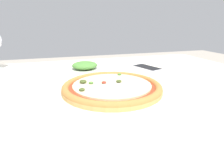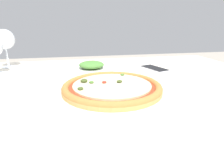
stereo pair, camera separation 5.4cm
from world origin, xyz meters
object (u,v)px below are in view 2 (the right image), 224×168
object	(u,v)px
pizza_plate	(112,88)
dining_table	(103,112)
side_plate	(92,67)
cell_phone	(154,69)
wine_glass_far_right	(4,40)

from	to	relation	value
pizza_plate	dining_table	bearing A→B (deg)	116.57
dining_table	pizza_plate	xyz separation A→B (m)	(0.02, -0.04, 0.10)
side_plate	cell_phone	bearing A→B (deg)	-10.32
dining_table	wine_glass_far_right	xyz separation A→B (m)	(-0.40, 0.40, 0.21)
cell_phone	side_plate	distance (m)	0.29
cell_phone	wine_glass_far_right	bearing A→B (deg)	163.96
dining_table	pizza_plate	distance (m)	0.11
pizza_plate	side_plate	distance (m)	0.30
dining_table	wine_glass_far_right	bearing A→B (deg)	135.09
wine_glass_far_right	side_plate	bearing A→B (deg)	-20.00
dining_table	side_plate	bearing A→B (deg)	92.87
dining_table	side_plate	size ratio (longest dim) A/B	7.28
dining_table	wine_glass_far_right	size ratio (longest dim) A/B	7.87
dining_table	cell_phone	size ratio (longest dim) A/B	8.85
wine_glass_far_right	pizza_plate	bearing A→B (deg)	-46.33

